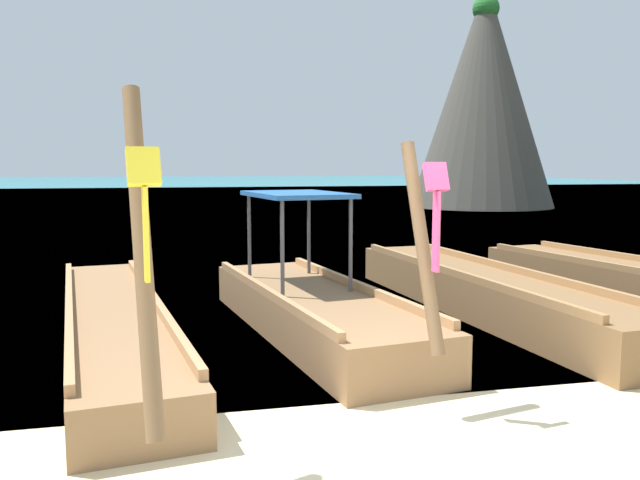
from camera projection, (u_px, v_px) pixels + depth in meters
name	position (u px, v px, depth m)	size (l,w,h in m)	color
ground	(424.00, 468.00, 4.59)	(120.00, 120.00, 0.00)	beige
sea_water	(191.00, 187.00, 64.02)	(120.00, 120.00, 0.00)	#147A89
longtail_boat_yellow_ribbon	(114.00, 324.00, 7.72)	(2.04, 7.55, 2.69)	olive
longtail_boat_pink_ribbon	(314.00, 308.00, 8.21)	(2.06, 5.55, 2.36)	olive
longtail_boat_red_ribbon	(485.00, 293.00, 9.32)	(1.63, 7.07, 2.71)	brown
karst_rock	(486.00, 101.00, 32.89)	(7.87, 7.27, 11.30)	#47443D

